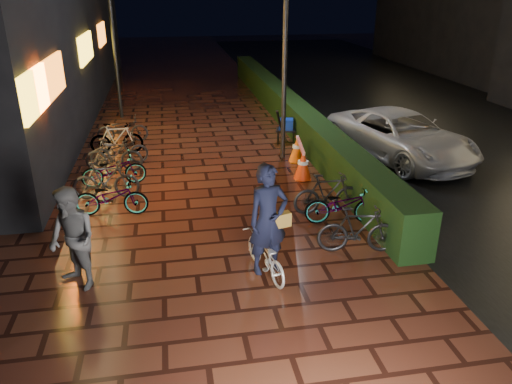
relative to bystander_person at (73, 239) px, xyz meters
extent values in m
plane|color=#381911|center=(2.48, 1.64, -0.87)|extent=(80.00, 80.00, 0.00)
cube|color=black|center=(11.48, 6.64, -0.86)|extent=(11.00, 60.00, 0.01)
cube|color=black|center=(5.78, 9.64, -0.37)|extent=(0.70, 20.00, 1.00)
imported|color=#535355|center=(0.00, 0.00, 0.00)|extent=(1.05, 1.07, 1.73)
imported|color=#AFAFB4|center=(7.99, 5.19, -0.20)|extent=(3.45, 5.17, 1.32)
cube|color=yellow|center=(-0.97, 3.14, 1.73)|extent=(0.08, 2.00, 0.90)
cube|color=orange|center=(-0.97, 4.64, 1.73)|extent=(0.08, 3.00, 0.90)
cube|color=yellow|center=(-0.97, 10.64, 1.73)|extent=(0.08, 2.80, 0.90)
cube|color=orange|center=(-0.97, 15.64, 1.73)|extent=(0.08, 2.20, 0.90)
cylinder|color=black|center=(4.77, 5.85, 1.54)|extent=(0.13, 0.13, 4.81)
cylinder|color=black|center=(-0.10, 11.42, 1.54)|extent=(0.16, 0.16, 4.82)
imported|color=silver|center=(3.08, -0.16, -0.50)|extent=(0.82, 1.48, 0.74)
imported|color=black|center=(3.11, -0.26, 0.21)|extent=(0.78, 0.60, 1.89)
cube|color=brown|center=(3.33, -0.23, 0.17)|extent=(0.35, 0.22, 0.24)
cone|color=red|center=(4.89, 4.12, -0.50)|extent=(0.45, 0.45, 0.72)
cone|color=orange|center=(5.09, 5.45, -0.50)|extent=(0.45, 0.45, 0.72)
cube|color=#F0460C|center=(4.89, 4.12, -0.85)|extent=(0.45, 0.45, 0.03)
cube|color=orange|center=(5.09, 5.45, -0.85)|extent=(0.45, 0.45, 0.03)
cube|color=red|center=(4.99, 4.78, -0.18)|extent=(0.30, 1.55, 0.07)
cube|color=black|center=(5.16, 7.15, -0.44)|extent=(0.70, 0.62, 0.04)
cylinder|color=black|center=(4.88, 7.03, -0.66)|extent=(0.04, 0.04, 0.41)
cylinder|color=black|center=(5.34, 6.90, -0.66)|extent=(0.04, 0.04, 0.41)
cylinder|color=black|center=(4.98, 7.40, -0.66)|extent=(0.04, 0.04, 0.41)
cylinder|color=black|center=(5.44, 7.27, -0.66)|extent=(0.04, 0.04, 0.41)
cube|color=#0C2BA7|center=(5.16, 7.15, -0.25)|extent=(0.51, 0.47, 0.32)
cylinder|color=black|center=(4.96, 7.04, -0.27)|extent=(0.38, 0.35, 1.04)
imported|color=black|center=(0.31, 2.75, -0.46)|extent=(1.60, 0.71, 0.82)
imported|color=black|center=(0.23, 6.01, -0.46)|extent=(1.62, 0.80, 0.82)
imported|color=black|center=(0.11, 3.66, -0.41)|extent=(1.52, 0.50, 0.90)
imported|color=black|center=(0.21, 4.47, -0.46)|extent=(1.62, 0.79, 0.82)
imported|color=black|center=(0.17, 8.20, -0.46)|extent=(1.55, 0.54, 0.82)
imported|color=black|center=(0.14, 5.50, -0.41)|extent=(1.55, 0.62, 0.90)
imported|color=black|center=(0.09, 7.05, -0.41)|extent=(1.51, 0.43, 0.90)
imported|color=black|center=(4.91, 0.29, -0.41)|extent=(1.56, 0.68, 0.90)
imported|color=black|center=(4.87, 2.03, -0.41)|extent=(1.51, 0.45, 0.90)
imported|color=black|center=(5.02, 1.50, -0.46)|extent=(1.61, 0.74, 0.82)
camera|label=1|loc=(1.64, -7.39, 3.75)|focal=35.00mm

